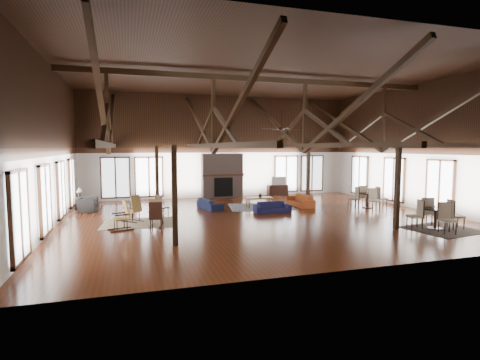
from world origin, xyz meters
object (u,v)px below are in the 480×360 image
object	(u,v)px
sofa_navy_front	(272,207)
armchair	(87,205)
cafe_table_near	(435,215)
coffee_table	(259,198)
cafe_table_far	(368,198)
tv_console	(277,190)
sofa_navy_left	(210,204)
sofa_orange	(300,200)

from	to	relation	value
sofa_navy_front	armchair	xyz separation A→B (m)	(-8.15, 2.79, 0.07)
cafe_table_near	coffee_table	bearing A→B (deg)	125.24
cafe_table_far	tv_console	size ratio (longest dim) A/B	1.57
sofa_navy_front	sofa_navy_left	xyz separation A→B (m)	(-2.52, 1.75, 0.01)
sofa_navy_left	armchair	distance (m)	5.72
sofa_navy_front	sofa_orange	world-z (taller)	sofa_orange
coffee_table	cafe_table_near	size ratio (longest dim) A/B	0.67
sofa_navy_front	tv_console	xyz separation A→B (m)	(2.62, 5.74, 0.07)
sofa_orange	cafe_table_far	xyz separation A→B (m)	(2.92, -1.50, 0.22)
sofa_navy_left	tv_console	size ratio (longest dim) A/B	1.37
sofa_navy_left	coffee_table	bearing A→B (deg)	-107.90
sofa_orange	armchair	world-z (taller)	armchair
sofa_navy_front	cafe_table_near	xyz separation A→B (m)	(4.43, -4.91, 0.28)
sofa_navy_front	cafe_table_far	distance (m)	5.00
sofa_orange	cafe_table_near	bearing A→B (deg)	19.34
cafe_table_far	cafe_table_near	bearing A→B (deg)	-96.66
tv_console	cafe_table_far	bearing A→B (deg)	-67.76
armchair	tv_console	distance (m)	11.16
sofa_orange	tv_console	distance (m)	4.34
sofa_navy_left	cafe_table_far	distance (m)	7.74
sofa_orange	cafe_table_far	distance (m)	3.29
sofa_orange	coffee_table	world-z (taller)	sofa_orange
sofa_orange	tv_console	world-z (taller)	tv_console
sofa_orange	cafe_table_near	distance (m)	6.77
coffee_table	cafe_table_far	distance (m)	5.36
sofa_navy_left	coffee_table	world-z (taller)	coffee_table
cafe_table_near	armchair	bearing A→B (deg)	148.54
sofa_navy_left	cafe_table_near	world-z (taller)	cafe_table_near
armchair	sofa_navy_left	bearing A→B (deg)	-92.72
cafe_table_far	coffee_table	bearing A→B (deg)	162.57
sofa_navy_front	tv_console	size ratio (longest dim) A/B	1.31
sofa_orange	cafe_table_far	world-z (taller)	cafe_table_far
coffee_table	cafe_table_near	bearing A→B (deg)	-49.32
armchair	tv_console	xyz separation A→B (m)	(10.77, 2.95, 0.00)
sofa_navy_front	sofa_orange	xyz separation A→B (m)	(2.08, 1.43, 0.04)
sofa_navy_front	sofa_navy_left	bearing A→B (deg)	147.25
sofa_navy_left	sofa_orange	size ratio (longest dim) A/B	0.90
armchair	cafe_table_near	world-z (taller)	cafe_table_near
coffee_table	cafe_table_far	xyz separation A→B (m)	(5.12, -1.61, 0.06)
armchair	cafe_table_near	bearing A→B (deg)	-113.72
sofa_orange	armchair	xyz separation A→B (m)	(-10.22, 1.36, 0.03)
armchair	sofa_navy_front	bearing A→B (deg)	-101.15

